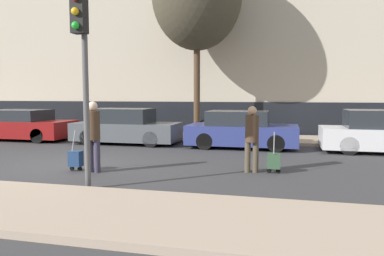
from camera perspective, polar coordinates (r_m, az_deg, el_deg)
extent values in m
plane|color=#38383A|center=(11.01, -17.99, -5.40)|extent=(80.00, 80.00, 0.00)
cube|color=tan|center=(17.28, -5.69, -1.23)|extent=(28.00, 3.00, 0.12)
cube|color=#B7AD99|center=(20.91, -2.30, 12.57)|extent=(28.00, 3.06, 9.35)
cube|color=black|center=(19.28, -3.54, 1.65)|extent=(27.44, 0.06, 1.60)
cube|color=maroon|center=(17.78, -24.28, -0.08)|extent=(4.27, 1.91, 0.70)
cube|color=#23282D|center=(17.85, -24.78, 1.80)|extent=(2.35, 1.68, 0.47)
cylinder|color=black|center=(16.32, -22.46, -1.12)|extent=(0.60, 0.18, 0.60)
cylinder|color=black|center=(17.73, -19.16, -0.55)|extent=(0.60, 0.18, 0.60)
cylinder|color=black|center=(19.30, -25.77, -0.33)|extent=(0.60, 0.18, 0.60)
cube|color=#4C5156|center=(15.18, -9.92, -0.52)|extent=(4.20, 1.74, 0.70)
cube|color=#23282D|center=(15.20, -10.54, 1.87)|extent=(2.31, 1.53, 0.57)
cylinder|color=black|center=(14.00, -6.30, -1.74)|extent=(0.60, 0.18, 0.60)
cylinder|color=black|center=(15.46, -4.32, -1.07)|extent=(0.60, 0.18, 0.60)
cylinder|color=black|center=(15.09, -15.64, -1.40)|extent=(0.60, 0.18, 0.60)
cylinder|color=black|center=(16.45, -12.98, -0.81)|extent=(0.60, 0.18, 0.60)
cube|color=navy|center=(13.96, 7.66, -0.98)|extent=(4.01, 1.89, 0.70)
cube|color=#23282D|center=(13.93, 7.03, 1.54)|extent=(2.20, 1.66, 0.52)
cylinder|color=black|center=(13.05, 12.67, -2.33)|extent=(0.60, 0.18, 0.60)
cylinder|color=black|center=(14.75, 12.81, -1.48)|extent=(0.60, 0.18, 0.60)
cylinder|color=black|center=(13.33, 1.93, -2.05)|extent=(0.60, 0.18, 0.60)
cylinder|color=black|center=(15.00, 3.28, -1.26)|extent=(0.60, 0.18, 0.60)
cube|color=#23282D|center=(14.09, 27.17, 1.23)|extent=(2.39, 1.53, 0.61)
cylinder|color=black|center=(13.18, 22.82, -2.53)|extent=(0.60, 0.18, 0.60)
cylinder|color=black|center=(14.71, 21.89, -1.75)|extent=(0.60, 0.18, 0.60)
cylinder|color=#383347|center=(9.84, -15.21, -4.11)|extent=(0.15, 0.15, 0.83)
cylinder|color=#383347|center=(9.73, -14.24, -4.19)|extent=(0.15, 0.15, 0.83)
cylinder|color=#473323|center=(9.69, -14.83, 0.40)|extent=(0.34, 0.34, 0.72)
sphere|color=beige|center=(9.67, -14.90, 3.23)|extent=(0.24, 0.24, 0.24)
cube|color=navy|center=(10.12, -17.31, -4.48)|extent=(0.32, 0.24, 0.40)
cylinder|color=black|center=(10.22, -17.81, -5.86)|extent=(0.12, 0.03, 0.12)
cylinder|color=black|center=(10.11, -16.72, -5.96)|extent=(0.12, 0.03, 0.12)
cylinder|color=gray|center=(9.99, -17.59, -1.86)|extent=(0.02, 0.19, 0.53)
cylinder|color=#4C4233|center=(9.57, 9.67, -4.42)|extent=(0.15, 0.15, 0.78)
cylinder|color=#4C4233|center=(9.57, 8.47, -4.40)|extent=(0.15, 0.15, 0.78)
cylinder|color=#473323|center=(9.48, 9.13, -0.07)|extent=(0.34, 0.34, 0.68)
sphere|color=tan|center=(9.45, 9.17, 2.64)|extent=(0.22, 0.22, 0.22)
cube|color=#335138|center=(9.60, 12.36, -4.92)|extent=(0.32, 0.24, 0.38)
cylinder|color=black|center=(9.65, 11.66, -6.37)|extent=(0.12, 0.03, 0.12)
cylinder|color=black|center=(9.64, 13.00, -6.40)|extent=(0.12, 0.03, 0.12)
cylinder|color=gray|center=(9.46, 12.40, -2.21)|extent=(0.02, 0.19, 0.53)
cylinder|color=#515154|center=(7.98, -15.86, 5.05)|extent=(0.12, 0.12, 3.96)
cube|color=black|center=(7.99, -16.82, 16.45)|extent=(0.28, 0.24, 0.80)
sphere|color=gold|center=(7.86, -17.40, 16.62)|extent=(0.15, 0.15, 0.15)
sphere|color=green|center=(7.81, -17.35, 14.71)|extent=(0.15, 0.15, 0.15)
torus|color=black|center=(16.65, 5.50, -0.01)|extent=(0.72, 0.06, 0.72)
torus|color=black|center=(16.84, 1.97, 0.06)|extent=(0.72, 0.06, 0.72)
cylinder|color=navy|center=(16.72, 3.73, 0.70)|extent=(1.00, 0.05, 0.05)
cylinder|color=navy|center=(16.74, 3.10, 1.40)|extent=(0.04, 0.04, 0.40)
cylinder|color=#4C3826|center=(16.60, 0.74, 6.30)|extent=(0.28, 0.28, 4.37)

